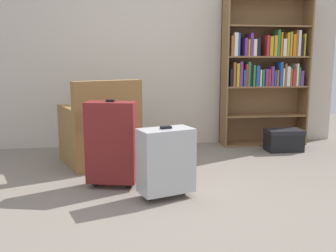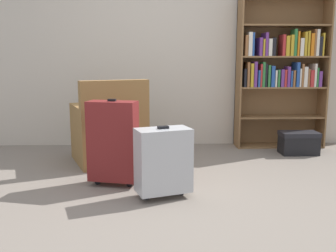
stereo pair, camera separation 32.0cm
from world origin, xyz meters
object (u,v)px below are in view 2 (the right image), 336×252
(bookshelf, at_px, (281,68))
(mug, at_px, (167,160))
(storage_box, at_px, (299,142))
(suitcase_silver, at_px, (163,160))
(armchair, at_px, (109,133))
(suitcase_dark_red, at_px, (113,141))

(bookshelf, distance_m, mug, 1.92)
(storage_box, bearing_deg, suitcase_silver, -140.21)
(storage_box, bearing_deg, armchair, -173.27)
(mug, relative_size, suitcase_dark_red, 0.16)
(bookshelf, distance_m, storage_box, 0.96)
(armchair, relative_size, storage_box, 2.08)
(bookshelf, bearing_deg, suitcase_dark_red, -142.97)
(mug, distance_m, storage_box, 1.62)
(suitcase_silver, height_order, suitcase_dark_red, suitcase_dark_red)
(bookshelf, xyz_separation_m, suitcase_dark_red, (-1.95, -1.47, -0.60))
(storage_box, height_order, suitcase_silver, suitcase_silver)
(suitcase_silver, xyz_separation_m, suitcase_dark_red, (-0.43, 0.31, 0.09))
(bookshelf, xyz_separation_m, suitcase_silver, (-1.52, -1.78, -0.69))
(bookshelf, bearing_deg, mug, -150.31)
(bookshelf, bearing_deg, storage_box, -74.66)
(armchair, height_order, suitcase_dark_red, armchair)
(bookshelf, bearing_deg, suitcase_silver, -130.39)
(mug, relative_size, storage_box, 0.28)
(bookshelf, bearing_deg, armchair, -161.79)
(armchair, relative_size, suitcase_dark_red, 1.18)
(armchair, height_order, mug, armchair)
(storage_box, distance_m, suitcase_dark_red, 2.33)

